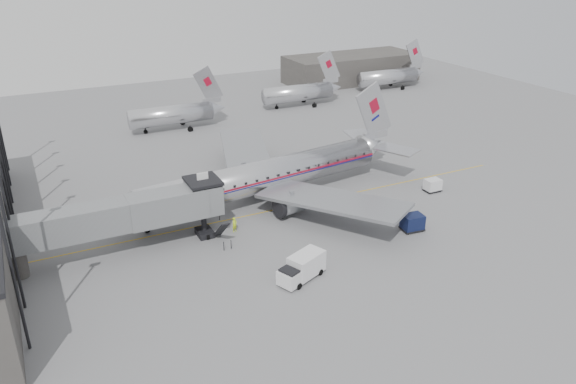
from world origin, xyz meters
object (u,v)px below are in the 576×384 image
airliner (268,175)px  baggage_cart_white (433,185)px  service_van (302,267)px  ramp_worker (235,225)px  baggage_cart_navy (413,222)px

airliner → baggage_cart_white: 21.06m
service_van → ramp_worker: service_van is taller
baggage_cart_white → ramp_worker: size_ratio=1.23×
baggage_cart_navy → ramp_worker: baggage_cart_navy is taller
airliner → ramp_worker: size_ratio=23.61×
ramp_worker → baggage_cart_white: bearing=-23.3°
baggage_cart_navy → baggage_cart_white: size_ratio=1.22×
service_van → baggage_cart_navy: size_ratio=2.13×
baggage_cart_navy → baggage_cart_white: bearing=45.3°
baggage_cart_white → baggage_cart_navy: bearing=-139.4°
airliner → baggage_cart_white: (19.69, -7.10, -2.31)m
service_van → baggage_cart_navy: bearing=-10.8°
service_van → ramp_worker: 11.88m
airliner → baggage_cart_white: bearing=-27.4°
baggage_cart_navy → ramp_worker: 19.44m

